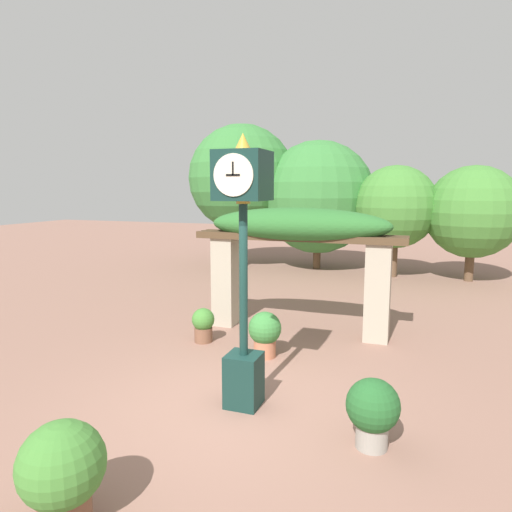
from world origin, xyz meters
TOP-DOWN VIEW (x-y plane):
  - ground_plane at (0.00, 0.00)m, footprint 60.00×60.00m
  - pedestal_clock at (0.14, 0.14)m, footprint 0.64×0.69m
  - pergola at (0.00, 3.57)m, footprint 4.32×1.07m
  - potted_plant_near_left at (1.92, -0.34)m, footprint 0.62×0.62m
  - potted_plant_near_right at (-0.57, -2.51)m, footprint 0.77×0.77m
  - potted_plant_far_left at (-0.18, 1.99)m, footprint 0.59×0.59m
  - potted_plant_far_right at (-1.57, 2.34)m, footprint 0.44×0.44m
  - tree_line at (-1.19, 10.97)m, footprint 11.53×4.41m

SIDE VIEW (x-z plane):
  - ground_plane at x=0.00m, z-range 0.00..0.00m
  - potted_plant_far_right at x=-1.57m, z-range 0.02..0.70m
  - potted_plant_far_left at x=-0.18m, z-range 0.05..0.87m
  - potted_plant_near_left at x=1.92m, z-range 0.05..0.88m
  - potted_plant_near_right at x=-0.57m, z-range 0.04..0.99m
  - pergola at x=0.00m, z-range 0.65..3.26m
  - pedestal_clock at x=0.14m, z-range 0.31..4.00m
  - tree_line at x=-1.19m, z-range 0.13..5.52m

